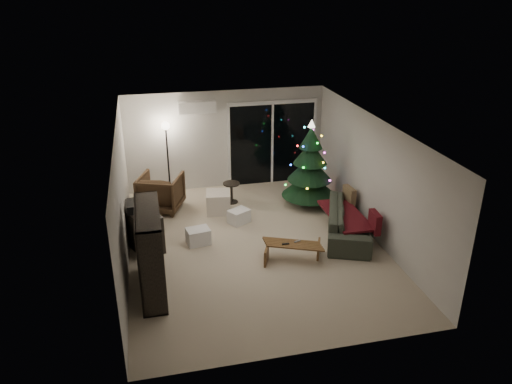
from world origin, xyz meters
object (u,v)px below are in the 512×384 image
at_px(media_cabinet, 140,227).
at_px(armchair, 161,192).
at_px(sofa, 349,221).
at_px(bookshelf, 139,253).
at_px(coffee_table, 293,251).
at_px(christmas_tree, 310,163).

bearing_deg(media_cabinet, armchair, 48.04).
bearing_deg(armchair, sofa, 171.67).
xyz_separation_m(bookshelf, armchair, (0.51, 3.30, -0.34)).
relative_size(bookshelf, sofa, 0.71).
bearing_deg(coffee_table, christmas_tree, 88.19).
bearing_deg(bookshelf, armchair, 58.59).
bearing_deg(christmas_tree, media_cabinet, -164.24).
relative_size(sofa, christmas_tree, 1.04).
bearing_deg(sofa, christmas_tree, 33.37).
xyz_separation_m(media_cabinet, christmas_tree, (3.96, 1.12, 0.65)).
relative_size(bookshelf, armchair, 1.63).
bearing_deg(coffee_table, armchair, 152.47).
distance_m(bookshelf, christmas_tree, 4.86).
bearing_deg(media_cabinet, sofa, -31.33).
bearing_deg(armchair, bookshelf, 102.30).
distance_m(media_cabinet, sofa, 4.33).
height_order(media_cabinet, sofa, media_cabinet).
xyz_separation_m(media_cabinet, armchair, (0.51, 1.61, 0.04)).
distance_m(coffee_table, christmas_tree, 2.76).
height_order(media_cabinet, christmas_tree, christmas_tree).
height_order(bookshelf, coffee_table, bookshelf).
xyz_separation_m(bookshelf, coffee_table, (2.85, 0.44, -0.60)).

